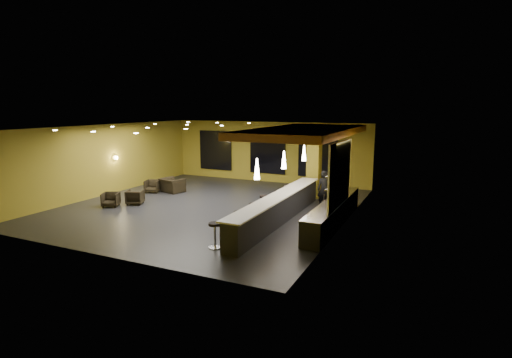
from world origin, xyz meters
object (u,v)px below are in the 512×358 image
at_px(staff_c, 340,190).
at_px(bar_stool_1, 239,220).
at_px(column, 314,162).
at_px(staff_b, 333,188).
at_px(armchair_d, 172,185).
at_px(bar_stool_5, 288,191).
at_px(bar_stool_4, 278,197).
at_px(prep_counter, 333,214).
at_px(pendant_0, 257,169).
at_px(bar_counter, 279,209).
at_px(armchair_a, 111,200).
at_px(armchair_b, 135,197).
at_px(bar_stool_2, 254,211).
at_px(armchair_c, 153,186).
at_px(pendant_2, 304,153).
at_px(bar_stool_3, 264,203).
at_px(bar_stool_0, 215,232).
at_px(staff_a, 324,189).
at_px(pendant_1, 284,160).

distance_m(staff_c, bar_stool_1, 5.79).
distance_m(column, staff_b, 1.93).
bearing_deg(armchair_d, column, -149.63).
distance_m(column, armchair_d, 7.36).
bearing_deg(bar_stool_5, bar_stool_4, -89.40).
relative_size(prep_counter, pendant_0, 8.57).
xyz_separation_m(bar_counter, armchair_a, (-7.63, -0.92, -0.18)).
distance_m(armchair_b, bar_stool_2, 6.23).
distance_m(column, armchair_c, 8.33).
distance_m(bar_counter, armchair_a, 7.68).
relative_size(bar_counter, bar_stool_4, 10.74).
relative_size(pendant_0, pendant_2, 1.00).
bearing_deg(bar_stool_3, pendant_2, 69.72).
relative_size(staff_c, bar_stool_0, 1.86).
xyz_separation_m(armchair_b, bar_stool_1, (6.27, -1.85, 0.19)).
bearing_deg(pendant_0, bar_stool_2, 118.86).
height_order(bar_stool_1, bar_stool_4, bar_stool_1).
bearing_deg(column, bar_stool_3, -102.43).
height_order(staff_a, bar_stool_5, staff_a).
bearing_deg(bar_counter, bar_stool_4, 112.15).
height_order(armchair_a, armchair_b, armchair_b).
height_order(staff_c, armchair_a, staff_c).
relative_size(pendant_0, armchair_c, 0.98).
distance_m(bar_counter, bar_stool_4, 2.13).
bearing_deg(bar_stool_5, prep_counter, -44.88).
height_order(armchair_c, bar_stool_5, bar_stool_5).
xyz_separation_m(bar_stool_0, bar_stool_2, (-0.00, 2.88, -0.02)).
bearing_deg(bar_stool_2, bar_counter, 40.61).
distance_m(bar_stool_3, bar_stool_4, 1.34).
height_order(armchair_a, bar_stool_2, bar_stool_2).
xyz_separation_m(pendant_1, staff_a, (1.00, 2.36, -1.53)).
xyz_separation_m(armchair_a, armchair_b, (0.67, 0.80, 0.01)).
bearing_deg(pendant_0, armchair_c, 151.75).
xyz_separation_m(column, bar_stool_5, (-0.82, -1.29, -1.24)).
relative_size(pendant_1, bar_stool_0, 0.86).
relative_size(pendant_0, staff_b, 0.45).
distance_m(prep_counter, staff_b, 3.09).
distance_m(armchair_b, bar_stool_5, 7.03).
bearing_deg(pendant_2, pendant_1, -90.00).
bearing_deg(pendant_2, bar_stool_4, -128.05).
height_order(bar_counter, pendant_1, pendant_1).
bearing_deg(armchair_b, armchair_c, -92.26).
relative_size(pendant_1, armchair_b, 0.97).
bearing_deg(pendant_1, bar_counter, -90.00).
height_order(armchair_b, bar_stool_3, bar_stool_3).
bearing_deg(staff_c, bar_stool_3, -112.27).
xyz_separation_m(staff_a, armchair_c, (-8.86, -0.64, -0.49)).
height_order(bar_stool_1, bar_stool_5, bar_stool_1).
bearing_deg(bar_stool_4, bar_stool_2, -88.80).
height_order(column, staff_b, column).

